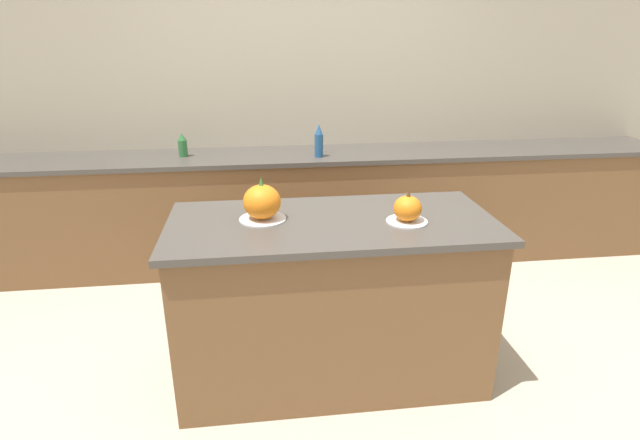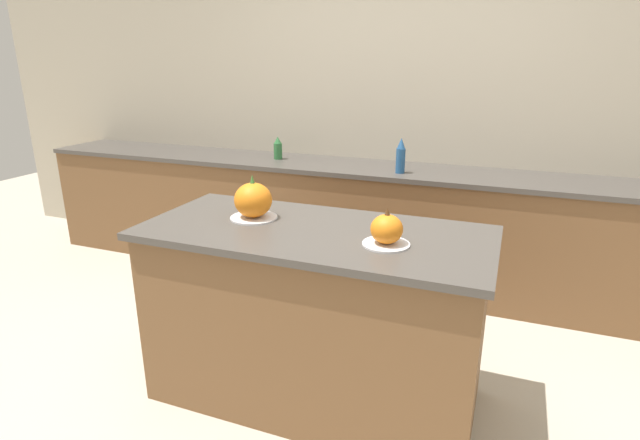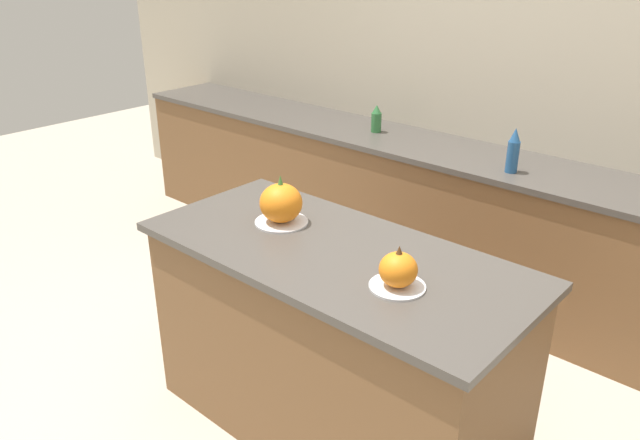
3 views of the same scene
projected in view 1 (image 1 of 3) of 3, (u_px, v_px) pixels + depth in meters
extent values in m
plane|color=#BCB29E|center=(331.00, 371.00, 2.85)|extent=(12.00, 12.00, 0.00)
cube|color=#B2A893|center=(300.00, 104.00, 4.10)|extent=(8.00, 0.06, 2.50)
cube|color=brown|center=(332.00, 303.00, 2.69)|extent=(1.60, 0.70, 0.89)
cube|color=#47423D|center=(332.00, 223.00, 2.53)|extent=(1.66, 0.76, 0.03)
cube|color=brown|center=(305.00, 210.00, 4.08)|extent=(6.00, 0.56, 0.88)
cube|color=#47423D|center=(304.00, 156.00, 3.91)|extent=(6.00, 0.60, 0.03)
cylinder|color=silver|center=(263.00, 219.00, 2.52)|extent=(0.24, 0.24, 0.01)
ellipsoid|color=orange|center=(262.00, 202.00, 2.49)|extent=(0.19, 0.19, 0.17)
cone|color=#38702D|center=(261.00, 181.00, 2.45)|extent=(0.03, 0.03, 0.05)
cylinder|color=silver|center=(407.00, 221.00, 2.49)|extent=(0.21, 0.21, 0.01)
ellipsoid|color=orange|center=(408.00, 208.00, 2.47)|extent=(0.14, 0.14, 0.13)
cone|color=#4C2D14|center=(409.00, 194.00, 2.44)|extent=(0.03, 0.03, 0.03)
cylinder|color=#235184|center=(319.00, 146.00, 3.77)|extent=(0.07, 0.07, 0.17)
cone|color=#235184|center=(319.00, 129.00, 3.73)|extent=(0.06, 0.06, 0.07)
cylinder|color=#2D6B38|center=(183.00, 148.00, 3.79)|extent=(0.07, 0.07, 0.13)
cone|color=#2D6B38|center=(182.00, 136.00, 3.76)|extent=(0.06, 0.06, 0.05)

